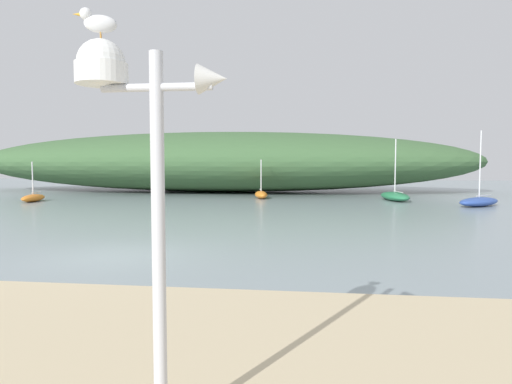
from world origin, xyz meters
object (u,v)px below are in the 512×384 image
seagull_on_radar (98,22)px  sailboat_inner_mooring (479,201)px  sailboat_near_shore (261,194)px  sailboat_far_right (395,196)px  sailboat_by_sandbar (33,198)px  mast_structure (129,119)px

seagull_on_radar → sailboat_inner_mooring: size_ratio=0.08×
sailboat_near_shore → sailboat_far_right: sailboat_far_right is taller
sailboat_far_right → sailboat_by_sandbar: sailboat_far_right is taller
sailboat_near_shore → sailboat_inner_mooring: size_ratio=0.63×
seagull_on_radar → sailboat_far_right: sailboat_far_right is taller
mast_structure → seagull_on_radar: seagull_on_radar is taller
sailboat_near_shore → sailboat_by_sandbar: size_ratio=1.05×
sailboat_near_shore → sailboat_inner_mooring: (13.97, -4.42, 0.01)m
sailboat_by_sandbar → seagull_on_radar: bearing=-54.9°
mast_structure → seagull_on_radar: size_ratio=9.51×
seagull_on_radar → sailboat_by_sandbar: seagull_on_radar is taller
mast_structure → sailboat_by_sandbar: size_ratio=1.26×
sailboat_far_right → sailboat_inner_mooring: 5.71m
seagull_on_radar → sailboat_far_right: (7.74, 28.48, -3.55)m
sailboat_far_right → sailboat_by_sandbar: bearing=-170.8°
mast_structure → sailboat_by_sandbar: mast_structure is taller
mast_structure → sailboat_far_right: size_ratio=0.79×
sailboat_inner_mooring → sailboat_by_sandbar: bearing=-179.4°
seagull_on_radar → sailboat_far_right: bearing=74.8°
sailboat_by_sandbar → sailboat_far_right: bearing=9.2°
seagull_on_radar → sailboat_far_right: size_ratio=0.08×
mast_structure → sailboat_by_sandbar: bearing=125.5°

